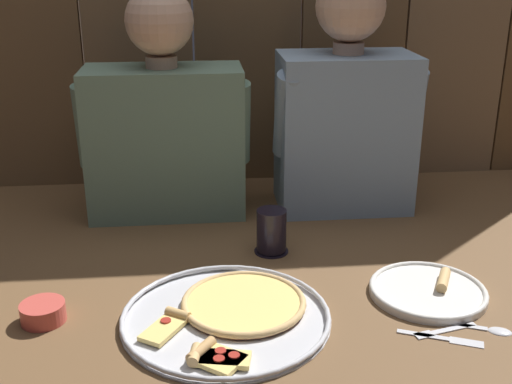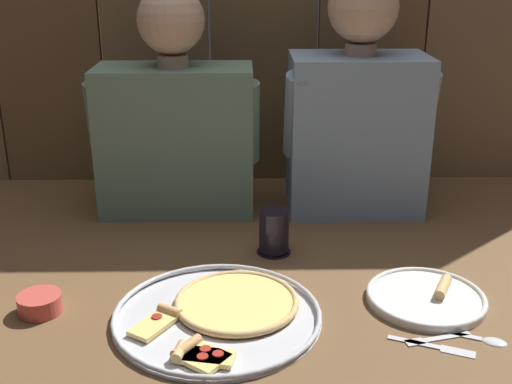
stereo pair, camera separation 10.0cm
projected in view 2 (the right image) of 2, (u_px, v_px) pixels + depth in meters
The scene contains 10 objects.
ground_plane at pixel (273, 288), 1.35m from camera, with size 3.20×3.20×0.00m, color brown.
pizza_tray at pixel (223, 312), 1.25m from camera, with size 0.41×0.41×0.03m.
dinner_plate at pixel (426, 297), 1.30m from camera, with size 0.24×0.24×0.03m.
drinking_glass at pixel (274, 232), 1.49m from camera, with size 0.08×0.08×0.11m.
dipping_bowl at pixel (40, 303), 1.25m from camera, with size 0.09×0.09×0.04m.
table_fork at pixel (435, 338), 1.17m from camera, with size 0.13×0.05×0.01m.
table_knife at pixel (432, 346), 1.15m from camera, with size 0.15×0.08×0.01m.
table_spoon at pixel (482, 338), 1.17m from camera, with size 0.14×0.07×0.01m.
diner_left at pixel (175, 115), 1.67m from camera, with size 0.44×0.20×0.60m.
diner_right at pixel (358, 105), 1.67m from camera, with size 0.39×0.22×0.63m.
Camera 2 is at (-0.06, -1.19, 0.67)m, focal length 44.89 mm.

